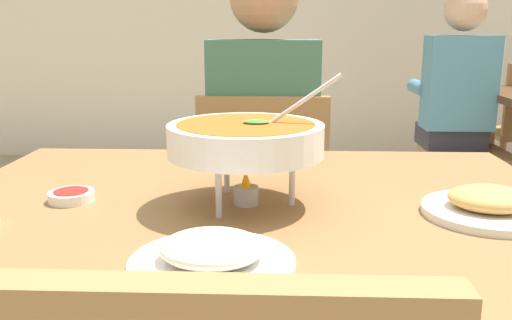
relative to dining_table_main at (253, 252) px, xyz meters
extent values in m
cube|color=brown|center=(0.00, 0.00, 0.09)|extent=(1.28, 0.95, 0.04)
cylinder|color=brown|center=(-0.58, 0.42, -0.30)|extent=(0.07, 0.07, 0.73)
cylinder|color=brown|center=(0.58, 0.42, -0.30)|extent=(0.07, 0.07, 0.73)
cube|color=olive|center=(0.00, 0.86, -0.23)|extent=(0.44, 0.44, 0.03)
cube|color=olive|center=(0.00, 0.66, 0.01)|extent=(0.42, 0.04, 0.45)
cylinder|color=olive|center=(0.19, 1.05, -0.45)|extent=(0.04, 0.04, 0.42)
cylinder|color=olive|center=(-0.19, 1.05, -0.45)|extent=(0.04, 0.04, 0.42)
cylinder|color=olive|center=(0.19, 0.67, -0.45)|extent=(0.04, 0.04, 0.42)
cylinder|color=olive|center=(-0.19, 0.67, -0.45)|extent=(0.04, 0.04, 0.42)
cylinder|color=#2D2D38|center=(0.10, 0.88, -0.44)|extent=(0.10, 0.10, 0.45)
cylinder|color=#2D2D38|center=(-0.10, 0.88, -0.44)|extent=(0.10, 0.10, 0.45)
cube|color=#2D2D38|center=(0.00, 0.84, -0.15)|extent=(0.32, 0.32, 0.12)
cube|color=#3D6B56|center=(0.00, 0.76, 0.16)|extent=(0.36, 0.20, 0.50)
cylinder|color=#3D6B56|center=(0.16, 0.96, 0.11)|extent=(0.08, 0.28, 0.08)
cylinder|color=#3D6B56|center=(-0.16, 0.96, 0.11)|extent=(0.08, 0.28, 0.08)
cylinder|color=silver|center=(0.08, -0.02, 0.16)|extent=(0.01, 0.01, 0.10)
cylinder|color=silver|center=(-0.06, 0.06, 0.16)|extent=(0.01, 0.01, 0.10)
cylinder|color=silver|center=(-0.06, -0.09, 0.16)|extent=(0.01, 0.01, 0.10)
torus|color=silver|center=(-0.01, -0.02, 0.21)|extent=(0.21, 0.21, 0.01)
cylinder|color=#B2B2B7|center=(-0.01, -0.02, 0.12)|extent=(0.05, 0.05, 0.04)
cone|color=orange|center=(-0.01, -0.02, 0.16)|extent=(0.02, 0.02, 0.04)
cylinder|color=white|center=(-0.01, -0.02, 0.24)|extent=(0.30, 0.30, 0.06)
cylinder|color=#B75119|center=(-0.01, -0.02, 0.26)|extent=(0.26, 0.26, 0.01)
ellipsoid|color=#388433|center=(0.01, -0.02, 0.27)|extent=(0.05, 0.03, 0.01)
cylinder|color=silver|center=(0.08, 0.00, 0.30)|extent=(0.18, 0.01, 0.13)
cylinder|color=white|center=(-0.04, -0.32, 0.11)|extent=(0.24, 0.24, 0.01)
ellipsoid|color=white|center=(-0.04, -0.32, 0.14)|extent=(0.15, 0.13, 0.04)
cylinder|color=white|center=(0.44, -0.06, 0.11)|extent=(0.24, 0.24, 0.01)
ellipsoid|color=tan|center=(0.44, -0.06, 0.14)|extent=(0.15, 0.13, 0.04)
cylinder|color=white|center=(-0.36, -0.01, 0.12)|extent=(0.09, 0.09, 0.02)
cylinder|color=maroon|center=(-0.36, -0.01, 0.13)|extent=(0.07, 0.07, 0.01)
cylinder|color=#51331C|center=(1.25, 2.29, -0.30)|extent=(0.07, 0.07, 0.73)
cylinder|color=olive|center=(1.47, 2.75, -0.45)|extent=(0.04, 0.04, 0.42)
cylinder|color=olive|center=(1.45, 2.37, -0.45)|extent=(0.04, 0.04, 0.42)
cube|color=olive|center=(1.09, 1.93, -0.23)|extent=(0.44, 0.44, 0.03)
cube|color=olive|center=(1.09, 2.13, 0.01)|extent=(0.42, 0.04, 0.45)
cylinder|color=olive|center=(0.90, 1.74, -0.45)|extent=(0.04, 0.04, 0.42)
cylinder|color=olive|center=(1.28, 1.74, -0.45)|extent=(0.04, 0.04, 0.42)
cylinder|color=olive|center=(0.90, 2.12, -0.45)|extent=(0.04, 0.04, 0.42)
cylinder|color=olive|center=(1.28, 2.12, -0.45)|extent=(0.04, 0.04, 0.42)
cylinder|color=#2D2D38|center=(1.12, 2.09, -0.44)|extent=(0.10, 0.10, 0.45)
cylinder|color=#2D2D38|center=(0.92, 2.09, -0.44)|extent=(0.10, 0.10, 0.45)
cube|color=#2D2D38|center=(1.02, 2.05, -0.15)|extent=(0.32, 0.32, 0.12)
cube|color=teal|center=(1.02, 1.97, 0.16)|extent=(0.36, 0.20, 0.50)
sphere|color=tan|center=(1.02, 1.97, 0.54)|extent=(0.22, 0.22, 0.22)
cylinder|color=teal|center=(1.18, 2.17, 0.11)|extent=(0.08, 0.28, 0.08)
cylinder|color=teal|center=(0.86, 2.17, 0.11)|extent=(0.08, 0.28, 0.08)
camera|label=1|loc=(0.05, -1.04, 0.44)|focal=38.37mm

